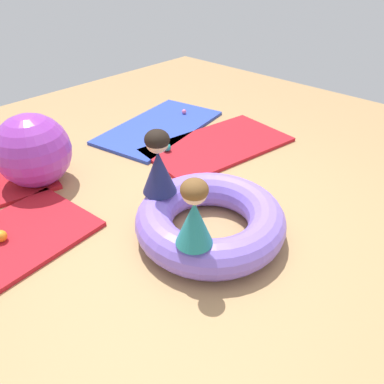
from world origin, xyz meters
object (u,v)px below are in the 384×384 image
(inflatable_cushion, at_px, (210,220))
(play_ball_green, at_px, (36,164))
(child_in_teal, at_px, (194,214))
(play_ball_pink, at_px, (184,112))
(child_in_navy, at_px, (158,163))
(play_ball_orange, at_px, (1,236))
(exercise_ball_large, at_px, (33,151))
(play_ball_blue, at_px, (21,165))
(play_ball_teal, at_px, (167,147))

(inflatable_cushion, relative_size, play_ball_green, 14.36)
(child_in_teal, distance_m, play_ball_pink, 2.98)
(child_in_navy, xyz_separation_m, play_ball_orange, (-1.08, 0.69, -0.48))
(play_ball_pink, height_order, exercise_ball_large, exercise_ball_large)
(exercise_ball_large, bearing_deg, play_ball_blue, 92.85)
(play_ball_teal, bearing_deg, child_in_navy, -136.36)
(play_ball_orange, bearing_deg, play_ball_pink, 14.89)
(play_ball_green, bearing_deg, play_ball_blue, 133.79)
(inflatable_cushion, distance_m, child_in_navy, 0.62)
(inflatable_cushion, xyz_separation_m, child_in_navy, (-0.14, 0.44, 0.42))
(child_in_teal, xyz_separation_m, play_ball_teal, (1.15, 1.47, -0.46))
(inflatable_cushion, xyz_separation_m, play_ball_green, (-0.45, 2.00, -0.07))
(child_in_teal, distance_m, play_ball_teal, 1.92)
(child_in_teal, bearing_deg, play_ball_green, -46.25)
(inflatable_cushion, distance_m, play_ball_blue, 2.19)
(play_ball_pink, height_order, play_ball_blue, play_ball_blue)
(child_in_teal, distance_m, exercise_ball_large, 1.98)
(inflatable_cushion, distance_m, play_ball_pink, 2.51)
(child_in_navy, distance_m, play_ball_teal, 1.30)
(child_in_navy, relative_size, play_ball_orange, 5.73)
(child_in_navy, xyz_separation_m, child_in_teal, (-0.27, -0.64, -0.02))
(child_in_navy, bearing_deg, exercise_ball_large, 136.64)
(play_ball_blue, bearing_deg, play_ball_green, -46.21)
(play_ball_green, bearing_deg, play_ball_orange, -131.02)
(child_in_navy, relative_size, play_ball_blue, 7.86)
(inflatable_cushion, height_order, play_ball_pink, inflatable_cushion)
(play_ball_green, xyz_separation_m, play_ball_teal, (1.19, -0.74, 0.00))
(child_in_teal, relative_size, play_ball_pink, 8.14)
(inflatable_cushion, bearing_deg, child_in_teal, -153.87)
(child_in_navy, bearing_deg, inflatable_cushion, -43.06)
(child_in_teal, bearing_deg, inflatable_cushion, -111.20)
(play_ball_green, bearing_deg, exercise_ball_large, -110.47)
(play_ball_blue, bearing_deg, play_ball_orange, -123.57)
(play_ball_green, relative_size, play_ball_orange, 0.89)
(inflatable_cushion, distance_m, play_ball_teal, 1.47)
(inflatable_cushion, distance_m, play_ball_orange, 1.66)
(play_ball_orange, height_order, play_ball_blue, play_ball_orange)
(inflatable_cushion, bearing_deg, exercise_ball_large, 107.05)
(play_ball_green, relative_size, play_ball_teal, 0.93)
(inflatable_cushion, height_order, child_in_teal, child_in_teal)
(child_in_navy, distance_m, play_ball_orange, 1.37)
(play_ball_green, distance_m, play_ball_teal, 1.40)
(play_ball_blue, relative_size, exercise_ball_large, 0.10)
(child_in_navy, bearing_deg, play_ball_green, 131.05)
(play_ball_green, distance_m, play_ball_orange, 1.16)
(child_in_teal, xyz_separation_m, play_ball_pink, (2.07, 2.09, -0.47))
(exercise_ball_large, bearing_deg, play_ball_green, 69.53)
(play_ball_green, xyz_separation_m, play_ball_pink, (2.11, -0.11, -0.01))
(play_ball_green, relative_size, exercise_ball_large, 0.12)
(play_ball_pink, distance_m, play_ball_orange, 2.97)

